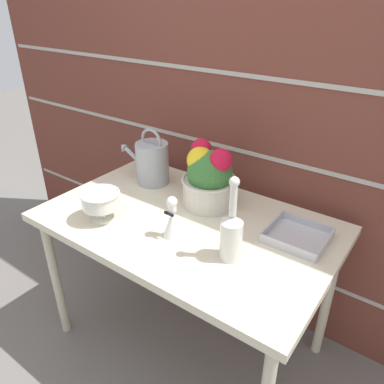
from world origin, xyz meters
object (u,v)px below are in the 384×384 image
object	(u,v)px
flower_planter	(209,177)
wire_tray	(297,237)
watering_can	(152,162)
crystal_pedestal_bowl	(101,201)
glass_decanter	(231,233)
figurine_vase	(172,220)

from	to	relation	value
flower_planter	wire_tray	world-z (taller)	flower_planter
flower_planter	watering_can	bearing A→B (deg)	177.17
crystal_pedestal_bowl	glass_decanter	xyz separation A→B (m)	(0.58, 0.10, 0.02)
flower_planter	figurine_vase	distance (m)	0.31
glass_decanter	wire_tray	xyz separation A→B (m)	(0.16, 0.26, -0.10)
figurine_vase	crystal_pedestal_bowl	bearing A→B (deg)	-166.09
watering_can	figurine_vase	bearing A→B (deg)	-39.57
figurine_vase	glass_decanter	bearing A→B (deg)	3.53
flower_planter	wire_tray	distance (m)	0.46
flower_planter	glass_decanter	distance (m)	0.41
watering_can	figurine_vase	world-z (taller)	watering_can
watering_can	crystal_pedestal_bowl	distance (m)	0.40
watering_can	wire_tray	world-z (taller)	watering_can
glass_decanter	wire_tray	distance (m)	0.32
wire_tray	crystal_pedestal_bowl	bearing A→B (deg)	-154.45
watering_can	flower_planter	world-z (taller)	flower_planter
watering_can	glass_decanter	bearing A→B (deg)	-25.18
crystal_pedestal_bowl	figurine_vase	world-z (taller)	figurine_vase
flower_planter	glass_decanter	xyz separation A→B (m)	(0.29, -0.28, -0.03)
watering_can	glass_decanter	size ratio (longest dim) A/B	0.93
watering_can	glass_decanter	world-z (taller)	glass_decanter
watering_can	crystal_pedestal_bowl	world-z (taller)	watering_can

